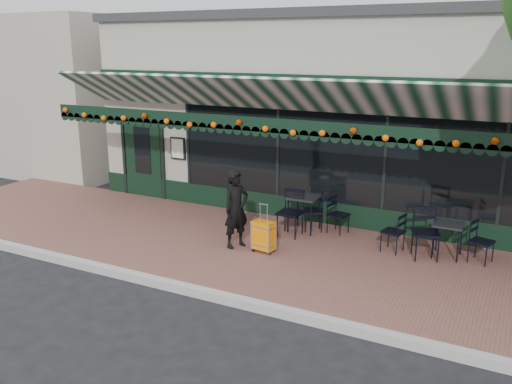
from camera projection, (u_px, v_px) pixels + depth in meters
The scene contains 15 objects.
ground at pixel (229, 301), 8.64m from camera, with size 80.00×80.00×0.00m, color black.
sidewalk at pixel (281, 255), 10.34m from camera, with size 18.00×4.00×0.15m, color brown.
curb at pixel (227, 299), 8.55m from camera, with size 18.00×0.16×0.15m, color #9E9E99.
restaurant_building at pixel (371, 109), 14.77m from camera, with size 12.00×9.60×4.50m.
neighbor_building_left at pixel (37, 87), 20.61m from camera, with size 12.00×8.00×4.80m, color gray.
woman at pixel (236, 209), 10.37m from camera, with size 0.55×0.36×1.52m, color black.
suitcase at pixel (264, 236), 10.21m from camera, with size 0.44×0.29×0.94m.
cafe_table_a at pixel (449, 227), 9.91m from camera, with size 0.52×0.52×0.65m.
cafe_table_b at pixel (304, 200), 11.29m from camera, with size 0.61×0.61×0.76m.
chair_a_left at pixel (393, 232), 10.22m from camera, with size 0.39×0.39×0.77m, color black, non-canonical shape.
chair_a_right at pixel (482, 242), 9.70m from camera, with size 0.39×0.39×0.77m, color black, non-canonical shape.
chair_a_front at pixel (426, 234), 9.87m from camera, with size 0.48×0.48×0.95m, color black, non-canonical shape.
chair_b_left at pixel (314, 211), 11.41m from camera, with size 0.41×0.41×0.82m, color black, non-canonical shape.
chair_b_right at pixel (338, 215), 11.23m from camera, with size 0.39×0.39×0.78m, color black, non-canonical shape.
chair_b_front at pixel (290, 213), 11.04m from camera, with size 0.48×0.48×0.96m, color black, non-canonical shape.
Camera 1 is at (3.98, -6.81, 3.95)m, focal length 38.00 mm.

